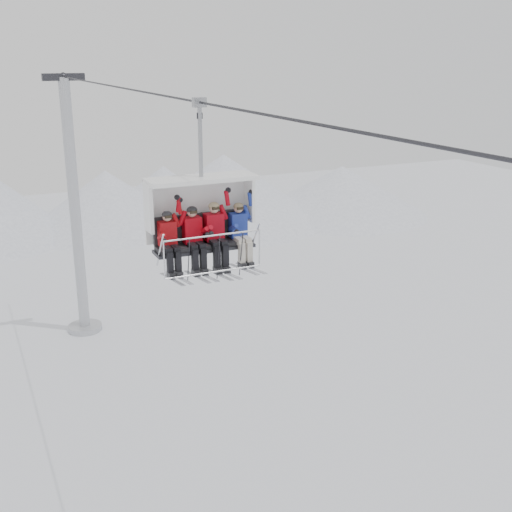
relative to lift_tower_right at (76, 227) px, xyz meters
name	(u,v)px	position (x,y,z in m)	size (l,w,h in m)	color
ridgeline	(14,206)	(-1.58, 20.05, -2.94)	(72.00, 21.00, 7.00)	white
lift_tower_right	(76,227)	(0.00, 0.00, 0.00)	(2.00, 1.80, 13.48)	#ADAFB5
haul_cable	(256,113)	(0.00, -22.00, 7.52)	(0.06, 0.06, 50.00)	#2A2A2E
chairlift_carrier	(200,212)	(0.00, -18.82, 4.95)	(2.61, 1.17, 3.98)	black
skier_far_left	(169,240)	(-0.91, -19.14, 4.42)	(0.40, 1.69, 1.60)	#AD0C12
skier_center_left	(194,236)	(-0.29, -19.13, 4.45)	(0.43, 1.69, 1.69)	#B70511
skier_center_right	(216,232)	(0.27, -19.13, 4.47)	(0.45, 1.69, 1.76)	#B50816
skier_far_right	(240,231)	(0.90, -19.14, 4.43)	(0.41, 1.69, 1.64)	#2136A0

